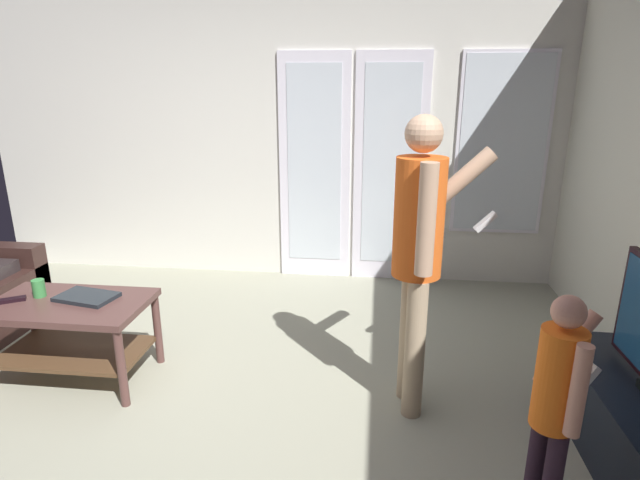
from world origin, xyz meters
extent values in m
cube|color=#9B9C86|center=(0.00, 0.00, -0.01)|extent=(5.31, 4.87, 0.02)
cube|color=silver|center=(0.00, 2.41, 1.36)|extent=(5.31, 0.06, 2.71)
cube|color=white|center=(0.43, 2.37, 1.00)|extent=(0.64, 0.02, 2.07)
cube|color=silver|center=(0.43, 2.35, 1.05)|extent=(0.48, 0.01, 1.77)
cube|color=white|center=(1.11, 2.37, 1.00)|extent=(0.64, 0.02, 2.07)
cube|color=silver|center=(1.11, 2.35, 1.05)|extent=(0.48, 0.01, 1.77)
cube|color=white|center=(2.06, 2.37, 1.26)|extent=(0.78, 0.02, 1.55)
cube|color=silver|center=(2.06, 2.35, 1.26)|extent=(0.72, 0.01, 1.49)
cube|color=brown|center=(-0.82, 0.41, 0.49)|extent=(0.93, 0.55, 0.04)
cube|color=brown|center=(-0.82, 0.41, 0.18)|extent=(0.85, 0.47, 0.02)
cylinder|color=brown|center=(-0.38, 0.17, 0.24)|extent=(0.05, 0.05, 0.47)
cylinder|color=brown|center=(-1.25, 0.65, 0.24)|extent=(0.05, 0.05, 0.47)
cylinder|color=brown|center=(-0.38, 0.65, 0.24)|extent=(0.05, 0.05, 0.47)
cylinder|color=tan|center=(1.23, 0.28, 0.40)|extent=(0.11, 0.11, 0.79)
cylinder|color=tan|center=(1.21, 0.45, 0.40)|extent=(0.11, 0.11, 0.79)
cylinder|color=orange|center=(1.22, 0.36, 1.10)|extent=(0.26, 0.26, 0.62)
sphere|color=tan|center=(1.22, 0.36, 1.53)|extent=(0.19, 0.19, 0.19)
cylinder|color=tan|center=(1.24, 0.19, 1.14)|extent=(0.09, 0.09, 0.55)
cylinder|color=tan|center=(1.40, 0.56, 1.22)|extent=(0.47, 0.14, 0.44)
cube|color=white|center=(1.60, 0.58, 1.04)|extent=(0.13, 0.05, 0.12)
cylinder|color=#291926|center=(1.68, -0.40, 0.26)|extent=(0.07, 0.07, 0.51)
cylinder|color=orange|center=(1.70, -0.45, 0.71)|extent=(0.17, 0.17, 0.40)
sphere|color=tan|center=(1.70, -0.45, 0.98)|extent=(0.12, 0.12, 0.12)
cylinder|color=tan|center=(1.73, -0.56, 0.73)|extent=(0.06, 0.06, 0.35)
cylinder|color=tan|center=(1.77, -0.32, 0.76)|extent=(0.26, 0.12, 0.32)
cube|color=white|center=(1.86, -0.29, 0.62)|extent=(0.11, 0.07, 0.13)
cube|color=#1E252A|center=(-0.72, 0.46, 0.53)|extent=(0.38, 0.28, 0.02)
cylinder|color=#3A8743|center=(-1.03, 0.46, 0.57)|extent=(0.07, 0.07, 0.11)
cube|color=black|center=(-1.15, 0.37, 0.52)|extent=(0.17, 0.13, 0.02)
camera|label=1|loc=(1.01, -2.19, 1.75)|focal=28.46mm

